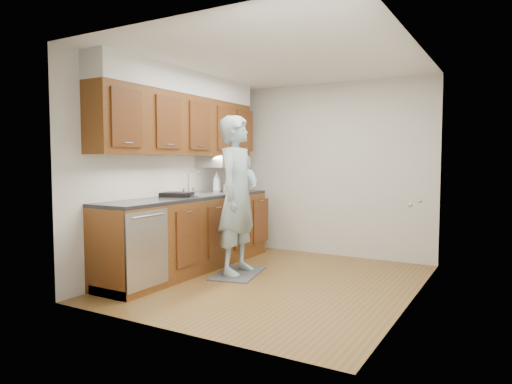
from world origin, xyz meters
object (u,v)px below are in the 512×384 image
Objects in this scene: soap_bottle_b at (226,186)px; person at (238,184)px; dish_rack at (177,195)px; soap_bottle_a at (217,182)px; soda_can at (233,189)px; steel_can at (226,189)px.

person is at bearing -47.68° from soap_bottle_b.
person is at bearing 8.20° from dish_rack.
soap_bottle_a is (-0.70, 0.56, -0.01)m from person.
soda_can is at bearing -38.09° from soap_bottle_b.
soap_bottle_a is at bearing -100.36° from soap_bottle_b.
dish_rack is (-0.04, -1.03, -0.06)m from soap_bottle_b.
steel_can reaches higher than dish_rack.
dish_rack is (-0.71, -0.29, -0.13)m from person.
person is 1.00m from soap_bottle_b.
dish_rack is at bearing -108.90° from soda_can.
soap_bottle_a is 0.86m from dish_rack.
steel_can is at bearing -16.49° from soap_bottle_a.
soap_bottle_b is 0.32m from soda_can.
person reaches higher than dish_rack.
soap_bottle_a reaches higher than dish_rack.
person is 12.54× the size of soap_bottle_b.
soda_can is at bearing 56.79° from dish_rack.
soap_bottle_a is 0.30m from soda_can.
steel_can is at bearing 41.30° from person.
steel_can is (-0.10, -0.04, 0.00)m from soda_can.
soap_bottle_a is 0.21m from steel_can.
soap_bottle_b reaches higher than steel_can.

